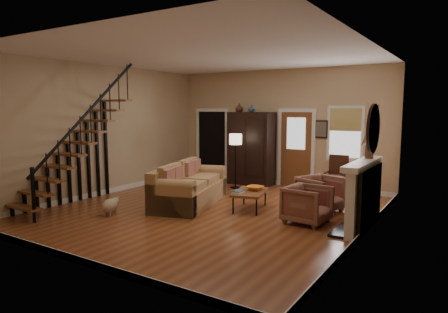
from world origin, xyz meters
The scene contains 15 objects.
room centered at (-0.41, 1.76, 1.51)m, with size 7.00×7.33×3.30m.
staircase centered at (-2.78, -1.30, 1.60)m, with size 0.94×2.80×3.20m, color brown, non-canonical shape.
fireplace centered at (3.13, 0.50, 0.74)m, with size 0.33×1.95×2.30m.
armoire centered at (-0.70, 3.15, 1.05)m, with size 1.30×0.60×2.10m, color black, non-canonical shape.
vase_a centered at (-1.05, 3.05, 2.22)m, with size 0.24×0.24×0.25m, color #4C2619.
vase_b centered at (-0.65, 3.05, 2.21)m, with size 0.20×0.20×0.21m, color #334C60.
sofa centered at (-0.68, 0.17, 0.45)m, with size 1.04×2.40×0.89m, color #AD7F4E, non-canonical shape.
coffee_table centered at (0.68, 0.54, 0.21)m, with size 0.63×1.08×0.41m, color brown, non-canonical shape.
bowl centered at (0.73, 0.69, 0.46)m, with size 0.37×0.37×0.09m, color orange.
books centered at (0.56, 0.24, 0.44)m, with size 0.20×0.27×0.05m, color beige, non-canonical shape.
armchair_left centered at (2.12, 0.22, 0.37)m, with size 0.78×0.80×0.73m, color maroon.
armchair_right centered at (2.04, 1.23, 0.38)m, with size 0.81×0.84×0.76m, color maroon.
floor_lamp centered at (-0.77, 2.37, 0.76)m, with size 0.35×0.35×1.51m, color black, non-canonical shape.
side_chair centered at (1.85, 2.95, 0.51)m, with size 0.54×0.54×1.02m, color #391D12, non-canonical shape.
dog centered at (-1.57, -1.42, 0.17)m, with size 0.28×0.48×0.35m, color #C9AC89, non-canonical shape.
Camera 1 is at (4.79, -7.00, 2.22)m, focal length 32.00 mm.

